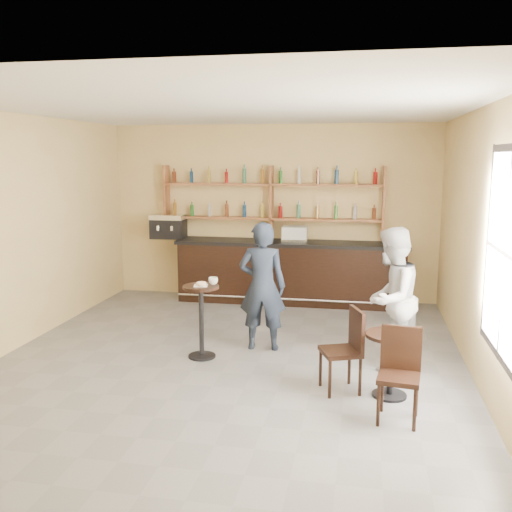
% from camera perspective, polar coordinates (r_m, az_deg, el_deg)
% --- Properties ---
extents(floor, '(7.00, 7.00, 0.00)m').
position_cam_1_polar(floor, '(7.55, -2.66, -10.38)').
color(floor, slate).
rests_on(floor, ground).
extents(ceiling, '(7.00, 7.00, 0.00)m').
position_cam_1_polar(ceiling, '(7.11, -2.87, 14.60)').
color(ceiling, white).
rests_on(ceiling, wall_back).
extents(wall_back, '(7.00, 0.00, 7.00)m').
position_cam_1_polar(wall_back, '(10.57, 1.65, 4.38)').
color(wall_back, '#DBBC7C').
rests_on(wall_back, floor).
extents(wall_front, '(7.00, 0.00, 7.00)m').
position_cam_1_polar(wall_front, '(3.90, -14.82, -5.49)').
color(wall_front, '#DBBC7C').
rests_on(wall_front, floor).
extents(wall_left, '(0.00, 7.00, 7.00)m').
position_cam_1_polar(wall_left, '(8.37, -23.17, 2.13)').
color(wall_left, '#DBBC7C').
rests_on(wall_left, floor).
extents(wall_right, '(0.00, 7.00, 7.00)m').
position_cam_1_polar(wall_right, '(7.09, 21.53, 0.98)').
color(wall_right, '#DBBC7C').
rests_on(wall_right, floor).
extents(window_pane, '(0.00, 2.00, 2.00)m').
position_cam_1_polar(window_pane, '(5.92, 23.66, 0.17)').
color(window_pane, white).
rests_on(window_pane, wall_right).
extents(window_frame, '(0.04, 1.70, 2.10)m').
position_cam_1_polar(window_frame, '(5.92, 23.60, 0.17)').
color(window_frame, black).
rests_on(window_frame, wall_right).
extents(shelf_unit, '(4.00, 0.26, 1.40)m').
position_cam_1_polar(shelf_unit, '(10.42, 1.55, 5.46)').
color(shelf_unit, brown).
rests_on(shelf_unit, wall_back).
extents(liquor_bottles, '(3.68, 0.10, 1.00)m').
position_cam_1_polar(liquor_bottles, '(10.41, 1.55, 6.39)').
color(liquor_bottles, '#8C5919').
rests_on(liquor_bottles, shelf_unit).
extents(bar_counter, '(4.13, 0.81, 1.12)m').
position_cam_1_polar(bar_counter, '(10.32, 3.48, -1.61)').
color(bar_counter, black).
rests_on(bar_counter, floor).
extents(espresso_machine, '(0.63, 0.42, 0.44)m').
position_cam_1_polar(espresso_machine, '(10.73, -8.75, 2.95)').
color(espresso_machine, black).
rests_on(espresso_machine, bar_counter).
extents(pastry_case, '(0.50, 0.42, 0.27)m').
position_cam_1_polar(pastry_case, '(10.20, 3.93, 2.21)').
color(pastry_case, silver).
rests_on(pastry_case, bar_counter).
extents(pedestal_table, '(0.60, 0.60, 0.97)m').
position_cam_1_polar(pedestal_table, '(7.54, -5.48, -6.56)').
color(pedestal_table, black).
rests_on(pedestal_table, floor).
extents(napkin, '(0.21, 0.21, 0.00)m').
position_cam_1_polar(napkin, '(7.42, -5.55, -2.95)').
color(napkin, white).
rests_on(napkin, pedestal_table).
extents(donut, '(0.15, 0.15, 0.05)m').
position_cam_1_polar(donut, '(7.40, -5.50, -2.77)').
color(donut, '#CC874A').
rests_on(donut, napkin).
extents(cup_pedestal, '(0.15, 0.15, 0.10)m').
position_cam_1_polar(cup_pedestal, '(7.47, -4.31, -2.49)').
color(cup_pedestal, white).
rests_on(cup_pedestal, pedestal_table).
extents(man_main, '(0.67, 0.46, 1.76)m').
position_cam_1_polar(man_main, '(7.75, 0.63, -3.03)').
color(man_main, black).
rests_on(man_main, floor).
extents(cafe_table, '(0.64, 0.64, 0.72)m').
position_cam_1_polar(cafe_table, '(6.53, 13.31, -10.58)').
color(cafe_table, black).
rests_on(cafe_table, floor).
extents(cup_cafe, '(0.10, 0.10, 0.09)m').
position_cam_1_polar(cup_cafe, '(6.40, 13.90, -7.19)').
color(cup_cafe, white).
rests_on(cup_cafe, cafe_table).
extents(chair_west, '(0.53, 0.53, 0.95)m').
position_cam_1_polar(chair_west, '(6.53, 8.44, -9.35)').
color(chair_west, black).
rests_on(chair_west, floor).
extents(chair_south, '(0.45, 0.45, 0.94)m').
position_cam_1_polar(chair_south, '(5.93, 14.09, -11.61)').
color(chair_south, black).
rests_on(chair_south, floor).
extents(patron_second, '(0.97, 1.06, 1.77)m').
position_cam_1_polar(patron_second, '(7.25, 13.34, -4.16)').
color(patron_second, '#ACABB1').
rests_on(patron_second, floor).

